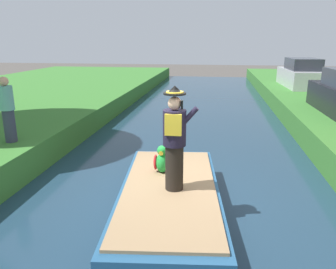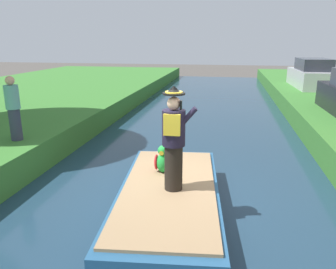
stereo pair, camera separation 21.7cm
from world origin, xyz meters
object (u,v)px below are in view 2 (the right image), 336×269
boat (169,202)px  parrot_plush (163,161)px  parked_car_silver (312,75)px  person_bystander (13,108)px  person_pirate (174,139)px

boat → parrot_plush: 0.89m
boat → parrot_plush: parrot_plush is taller
parked_car_silver → person_bystander: size_ratio=2.54×
person_bystander → boat: bearing=-22.3°
boat → parked_car_silver: 14.30m
parked_car_silver → person_bystander: person_bystander is taller
person_bystander → person_pirate: bearing=-22.7°
person_pirate → boat: bearing=135.3°
boat → parrot_plush: bearing=109.9°
boat → person_bystander: person_bystander is taller
boat → person_bystander: size_ratio=2.73×
parrot_plush → parked_car_silver: bearing=66.3°
person_pirate → parrot_plush: size_ratio=3.25×
boat → person_pirate: size_ratio=2.36×
parked_car_silver → person_bystander: bearing=-129.5°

